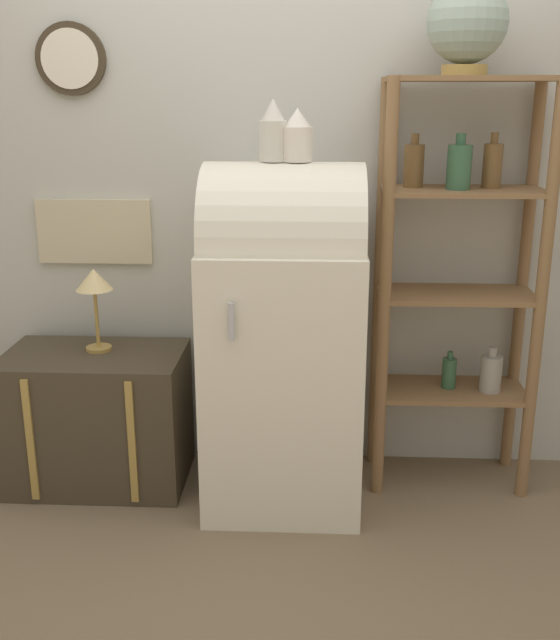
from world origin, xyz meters
The scene contains 9 objects.
ground_plane centered at (0.00, 0.00, 0.00)m, with size 12.00×12.00×0.00m, color #7A664C.
wall_back centered at (-0.01, 0.57, 1.35)m, with size 7.00×0.09×2.70m.
refrigerator centered at (0.00, 0.21, 0.73)m, with size 0.63×0.70×1.41m.
suitcase_trunk centered at (-0.82, 0.27, 0.30)m, with size 0.76×0.48×0.59m.
shelf_unit centered at (0.72, 0.36, 0.98)m, with size 0.67×0.33×1.72m.
globe centered at (0.68, 0.33, 1.91)m, with size 0.30×0.30×0.34m.
vase_left centered at (-0.04, 0.23, 1.52)m, with size 0.11×0.11×0.23m.
vase_center centered at (0.05, 0.22, 1.50)m, with size 0.12×0.12×0.20m.
desk_lamp centered at (-0.81, 0.32, 0.88)m, with size 0.16×0.16×0.36m.
Camera 1 is at (0.13, -2.69, 1.66)m, focal length 42.00 mm.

